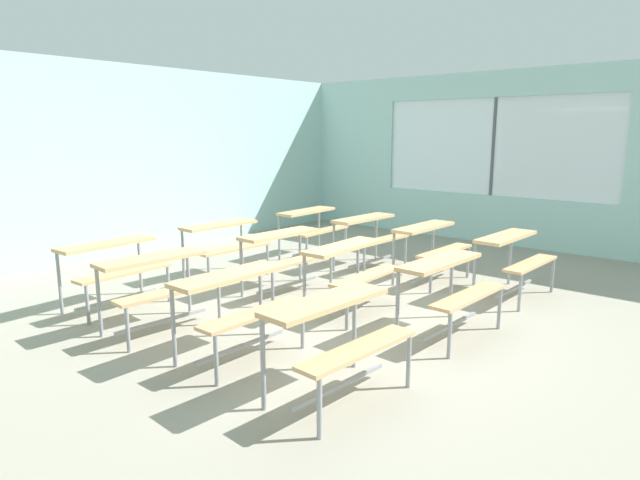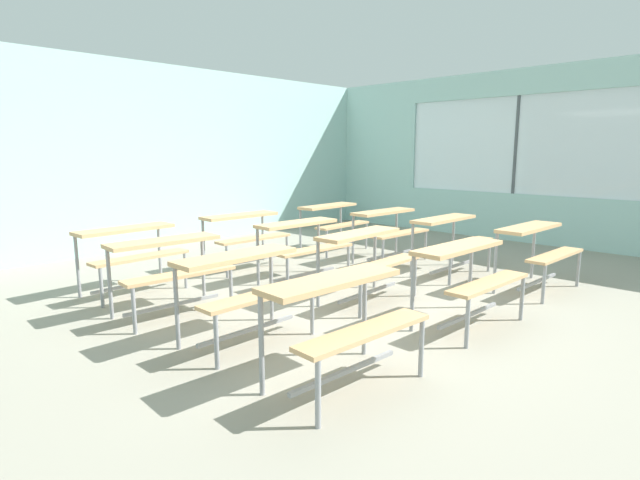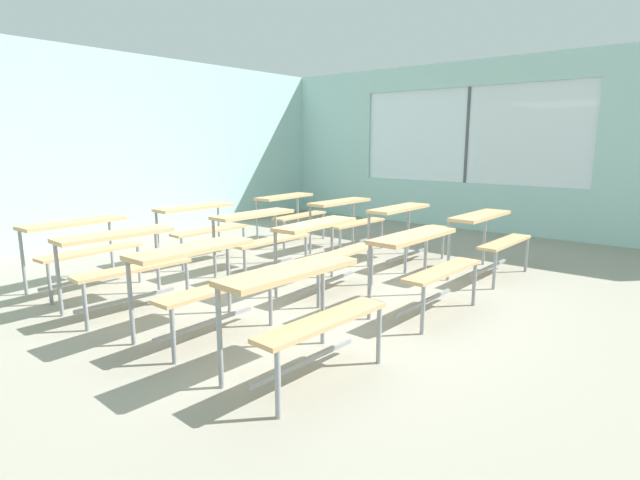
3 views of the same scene
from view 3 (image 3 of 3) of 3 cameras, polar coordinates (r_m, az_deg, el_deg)
The scene contains 15 objects.
ground at distance 5.29m, azimuth -1.38°, elevation -6.66°, with size 10.00×9.00×0.05m, color gray.
wall_back at distance 8.68m, azimuth -24.86°, elevation 9.55°, with size 10.00×0.12×3.00m, color #A8D1CC.
wall_right at distance 9.35m, azimuth 20.03°, elevation 9.63°, with size 0.12×9.00×3.00m.
desk_bench_r0c0 at distance 3.41m, azimuth -2.21°, elevation -6.47°, with size 1.13×0.64×0.74m.
desk_bench_r0c1 at distance 4.76m, azimuth 11.69°, elevation -1.57°, with size 1.12×0.62×0.74m.
desk_bench_r0c2 at distance 6.28m, azimuth 18.70°, elevation 1.13°, with size 1.11×0.62×0.74m.
desk_bench_r1c0 at distance 4.23m, azimuth -13.46°, elevation -3.26°, with size 1.10×0.60×0.74m.
desk_bench_r1c1 at distance 5.33m, azimuth 0.46°, elevation 0.03°, with size 1.13×0.64×0.74m.
desk_bench_r1c2 at distance 6.71m, azimuth 9.80°, elevation 2.18°, with size 1.10×0.60×0.74m.
desk_bench_r2c0 at distance 5.10m, azimuth -21.70°, elevation -1.31°, with size 1.13×0.64×0.74m.
desk_bench_r2c1 at distance 6.10m, azimuth -6.91°, elevation 1.37°, with size 1.12×0.63×0.74m.
desk_bench_r2c2 at distance 7.32m, azimuth 2.96°, elevation 3.08°, with size 1.12×0.63×0.74m.
desk_bench_r3c0 at distance 6.03m, azimuth -25.74°, elevation 0.21°, with size 1.13×0.64×0.74m.
desk_bench_r3c1 at distance 6.90m, azimuth -13.56°, elevation 2.28°, with size 1.11×0.62×0.74m.
desk_bench_r3c2 at distance 8.04m, azimuth -3.47°, elevation 3.81°, with size 1.13×0.64×0.74m.
Camera 3 is at (-3.80, -3.30, 1.60)m, focal length 28.00 mm.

